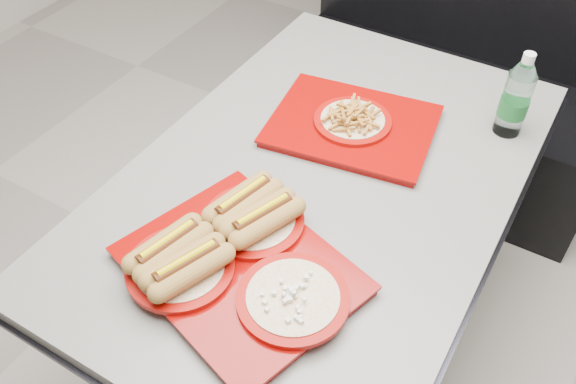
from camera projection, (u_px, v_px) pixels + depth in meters
The scene contains 6 objects.
ground at pixel (313, 335), 2.07m from camera, with size 6.00×6.00×0.00m, color #A19C90.
diner_table at pixel (320, 219), 1.66m from camera, with size 0.92×1.42×0.75m.
booth_bench at pixel (448, 78), 2.45m from camera, with size 1.30×0.57×1.35m.
tray_near at pixel (235, 257), 1.30m from camera, with size 0.57×0.50×0.10m.
tray_far at pixel (352, 122), 1.65m from camera, with size 0.48×0.40×0.09m.
water_bottle at pixel (516, 99), 1.59m from camera, with size 0.08×0.08×0.24m.
Camera 1 is at (0.50, -1.01, 1.80)m, focal length 38.00 mm.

